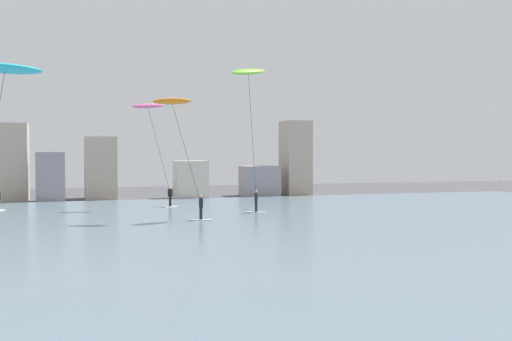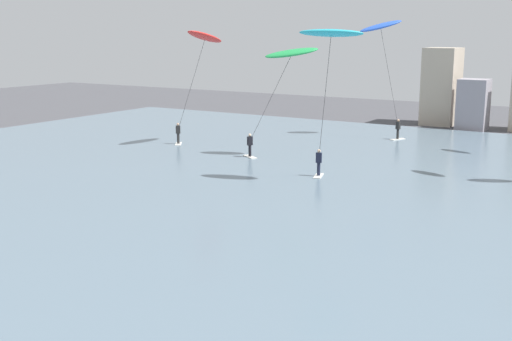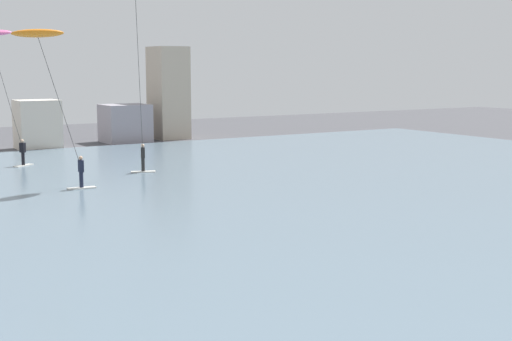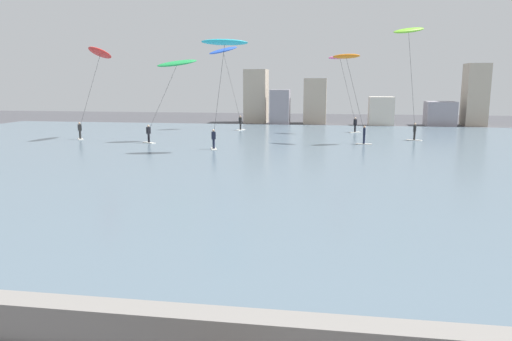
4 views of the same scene
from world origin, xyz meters
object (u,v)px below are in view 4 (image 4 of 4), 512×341
object	(u,v)px
kitesurfer_orange	(349,69)
kitesurfer_pink	(342,67)
kitesurfer_green	(175,69)
kitesurfer_cyan	(224,51)
kitesurfer_lime	(409,43)
kitesurfer_red	(99,58)
kitesurfer_blue	(225,57)

from	to	relation	value
kitesurfer_orange	kitesurfer_pink	xyz separation A→B (m)	(-0.40, 8.82, 0.33)
kitesurfer_green	kitesurfer_pink	bearing A→B (deg)	33.16
kitesurfer_cyan	kitesurfer_orange	xyz separation A→B (m)	(9.63, 6.90, -1.20)
kitesurfer_cyan	kitesurfer_lime	size ratio (longest dim) A/B	0.85
kitesurfer_red	kitesurfer_green	bearing A→B (deg)	-6.98
kitesurfer_blue	kitesurfer_red	bearing A→B (deg)	-130.81
kitesurfer_blue	kitesurfer_red	xyz separation A→B (m)	(-9.63, -11.15, -0.60)
kitesurfer_blue	kitesurfer_lime	world-z (taller)	kitesurfer_lime
kitesurfer_pink	kitesurfer_red	xyz separation A→B (m)	(-22.78, -8.90, 0.72)
kitesurfer_blue	kitesurfer_red	size ratio (longest dim) A/B	1.10
kitesurfer_cyan	kitesurfer_red	xyz separation A→B (m)	(-13.56, 6.82, -0.15)
kitesurfer_red	kitesurfer_orange	bearing A→B (deg)	0.20
kitesurfer_blue	kitesurfer_lime	bearing A→B (deg)	-29.21
kitesurfer_blue	kitesurfer_pink	distance (m)	13.41
kitesurfer_cyan	kitesurfer_blue	world-z (taller)	kitesurfer_blue
kitesurfer_lime	kitesurfer_pink	world-z (taller)	kitesurfer_lime
kitesurfer_green	kitesurfer_red	bearing A→B (deg)	173.02
kitesurfer_cyan	kitesurfer_green	distance (m)	8.37
kitesurfer_red	kitesurfer_cyan	bearing A→B (deg)	-26.72
kitesurfer_orange	kitesurfer_lime	xyz separation A→B (m)	(5.07, 0.66, 2.17)
kitesurfer_pink	kitesurfer_red	bearing A→B (deg)	-158.66
kitesurfer_green	kitesurfer_pink	distance (m)	18.00
kitesurfer_blue	kitesurfer_pink	size ratio (longest dim) A/B	1.16
kitesurfer_blue	kitesurfer_green	bearing A→B (deg)	-98.99
kitesurfer_lime	kitesurfer_cyan	bearing A→B (deg)	-152.78
kitesurfer_cyan	kitesurfer_blue	xyz separation A→B (m)	(-3.92, 17.98, 0.45)
kitesurfer_pink	kitesurfer_lime	bearing A→B (deg)	-56.15
kitesurfer_cyan	kitesurfer_green	bearing A→B (deg)	134.80
kitesurfer_cyan	kitesurfer_pink	distance (m)	18.25
kitesurfer_lime	kitesurfer_blue	bearing A→B (deg)	150.79
kitesurfer_cyan	kitesurfer_lime	bearing A→B (deg)	27.22
kitesurfer_cyan	kitesurfer_blue	bearing A→B (deg)	102.32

